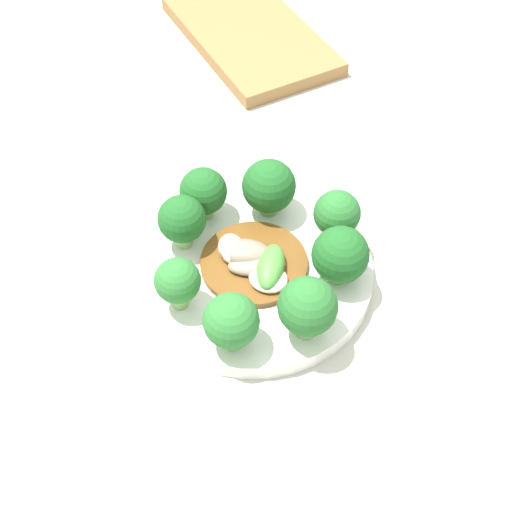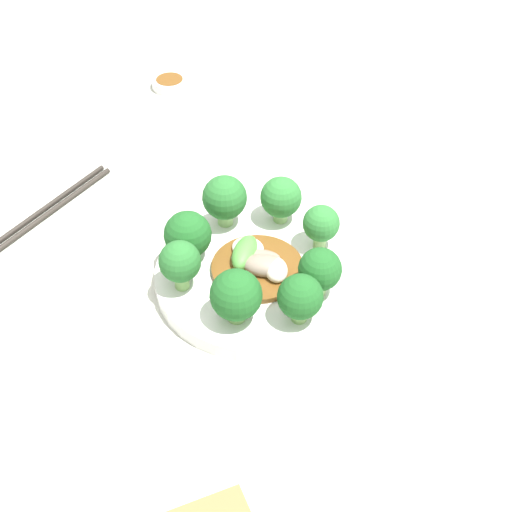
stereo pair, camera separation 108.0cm
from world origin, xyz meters
The scene contains 13 objects.
table centered at (0.00, 0.00, 0.39)m, with size 1.17×0.89×0.77m.
plate centered at (0.00, 0.04, 0.78)m, with size 0.25×0.25×0.02m.
broccoli_north centered at (0.01, 0.14, 0.83)m, with size 0.05×0.05×0.07m.
broccoli_southeast centered at (0.07, -0.02, 0.83)m, with size 0.05×0.05×0.06m.
broccoli_northwest centered at (-0.06, 0.10, 0.83)m, with size 0.06×0.06×0.07m.
broccoli_south centered at (0.01, -0.04, 0.83)m, with size 0.05×0.05×0.06m.
broccoli_northeast centered at (0.06, 0.11, 0.83)m, with size 0.06×0.06×0.07m.
broccoli_east centered at (0.10, 0.05, 0.83)m, with size 0.06×0.06×0.07m.
broccoli_southwest centered at (-0.06, -0.01, 0.83)m, with size 0.05×0.05×0.06m.
broccoli_west centered at (-0.09, 0.03, 0.83)m, with size 0.05×0.05×0.06m.
stirfry_center centered at (0.01, 0.04, 0.80)m, with size 0.11×0.11×0.03m.
chopsticks centered at (0.23, 0.26, 0.78)m, with size 0.15×0.21×0.01m.
sauce_dish centered at (0.48, 0.00, 0.78)m, with size 0.06×0.06×0.02m.
Camera 2 is at (-0.56, 0.28, 1.40)m, focal length 50.00 mm.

